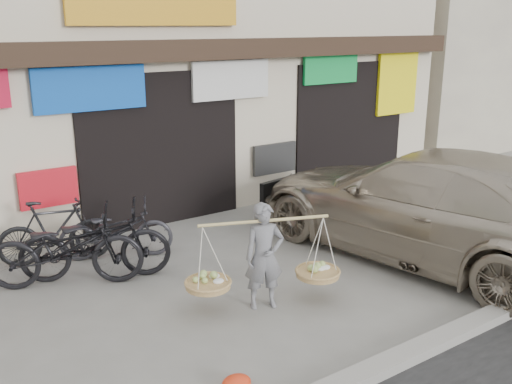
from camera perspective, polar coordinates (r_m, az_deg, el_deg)
ground at (r=7.74m, az=2.38°, el=-10.27°), size 70.00×70.00×0.00m
kerb at (r=6.43m, az=13.52°, el=-16.16°), size 70.00×0.25×0.12m
shophouse_block at (r=12.64m, az=-15.75°, el=15.75°), size 14.00×6.32×7.00m
neighbor_east at (r=21.64m, az=21.05°, el=14.69°), size 12.00×7.00×6.40m
street_vendor at (r=7.19m, az=0.82°, el=-6.92°), size 1.90×1.07×1.38m
bike_0 at (r=8.20m, az=-18.52°, el=-5.38°), size 2.19×1.51×1.09m
bike_1 at (r=9.03m, az=-19.51°, el=-3.78°), size 1.72×0.92×1.00m
bike_2 at (r=8.98m, az=-13.83°, el=-3.73°), size 1.81×1.23×0.90m
bike_3 at (r=8.31m, az=-15.79°, el=-4.85°), size 2.19×1.51×1.09m
suv at (r=9.08m, az=16.71°, el=-1.17°), size 3.31×6.08×1.67m
red_bag at (r=5.94m, az=-1.97°, el=-18.56°), size 0.31×0.25×0.14m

